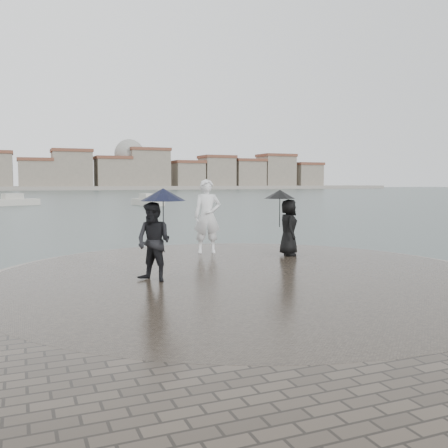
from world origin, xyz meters
name	(u,v)px	position (x,y,z in m)	size (l,w,h in m)	color
ground	(329,329)	(0.00, 0.00, 0.00)	(400.00, 400.00, 0.00)	#2B3835
kerb_ring	(245,282)	(0.00, 3.50, 0.16)	(12.50, 12.50, 0.32)	gray
quay_tip	(245,281)	(0.00, 3.50, 0.18)	(11.90, 11.90, 0.36)	#2D261E
statue	(207,216)	(0.41, 7.15, 1.49)	(0.82, 0.54, 2.26)	white
visitor_left	(156,231)	(-2.14, 3.53, 1.47)	(1.28, 1.14, 2.04)	black
visitor_right	(287,220)	(2.40, 5.76, 1.43)	(1.11, 1.04, 1.95)	black
far_skyline	(14,172)	(-6.29, 160.71, 5.61)	(260.00, 20.00, 37.00)	gray
boats	(80,202)	(1.21, 48.82, 0.38)	(17.65, 10.02, 1.50)	#BBB6A8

